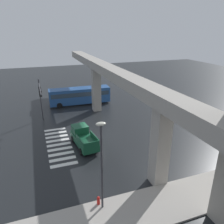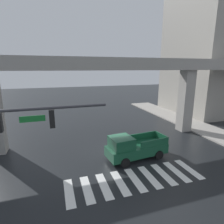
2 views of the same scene
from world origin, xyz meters
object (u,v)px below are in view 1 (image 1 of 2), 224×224
at_px(fire_hydrant, 98,201).
at_px(pickup_truck, 83,138).
at_px(city_bus, 80,95).
at_px(street_lamp_near_corner, 101,158).
at_px(traffic_signal_mast, 40,95).

bearing_deg(fire_hydrant, pickup_truck, 174.01).
distance_m(pickup_truck, city_bus, 15.43).
relative_size(pickup_truck, fire_hydrant, 6.21).
relative_size(street_lamp_near_corner, fire_hydrant, 8.52).
xyz_separation_m(pickup_truck, traffic_signal_mast, (-8.24, -4.05, 3.39)).
xyz_separation_m(city_bus, traffic_signal_mast, (6.93, -6.84, 2.66)).
relative_size(traffic_signal_mast, fire_hydrant, 7.64).
bearing_deg(pickup_truck, street_lamp_near_corner, -4.63).
relative_size(pickup_truck, city_bus, 0.49).
height_order(city_bus, traffic_signal_mast, traffic_signal_mast).
height_order(pickup_truck, city_bus, city_bus).
height_order(traffic_signal_mast, street_lamp_near_corner, street_lamp_near_corner).
bearing_deg(city_bus, pickup_truck, -10.42).
height_order(city_bus, fire_hydrant, city_bus).
relative_size(city_bus, street_lamp_near_corner, 1.50).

